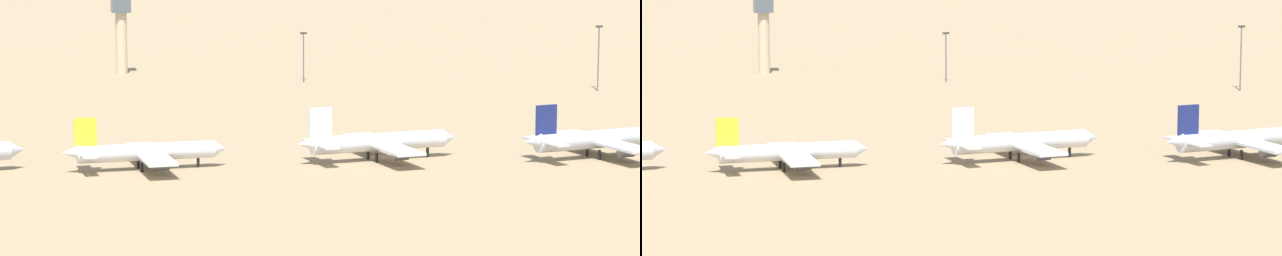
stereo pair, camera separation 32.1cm
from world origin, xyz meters
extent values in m
plane|color=#9E8460|center=(0.00, 0.00, 0.00)|extent=(4000.00, 4000.00, 0.00)
cone|color=silver|center=(-71.22, 2.54, 3.74)|extent=(3.23, 3.81, 3.39)
cylinder|color=silver|center=(-47.16, -3.67, 3.46)|extent=(26.55, 4.91, 3.30)
cone|color=silver|center=(-32.84, -2.79, 3.46)|extent=(2.66, 3.28, 3.13)
cone|color=silver|center=(-61.49, -4.54, 3.96)|extent=(3.46, 3.00, 2.80)
cube|color=yellow|center=(-58.69, -4.37, 7.80)|extent=(4.31, 0.67, 5.36)
cube|color=silver|center=(-58.89, -1.08, 3.79)|extent=(2.98, 5.76, 0.30)
cube|color=silver|center=(-58.49, -7.67, 3.79)|extent=(2.98, 5.76, 0.30)
cube|color=silver|center=(-46.34, -3.62, 2.97)|extent=(7.21, 26.69, 0.46)
cylinder|color=slate|center=(-45.90, 2.61, 1.81)|extent=(3.07, 1.99, 1.81)
cylinder|color=slate|center=(-45.14, -9.74, 1.81)|extent=(3.07, 1.99, 1.81)
cylinder|color=black|center=(-37.15, -3.05, 0.91)|extent=(0.58, 0.58, 1.81)
cylinder|color=black|center=(-48.52, -1.77, 0.91)|extent=(0.58, 0.58, 1.81)
cylinder|color=black|center=(-48.28, -5.72, 0.91)|extent=(0.58, 0.58, 1.81)
cylinder|color=silver|center=(-1.37, -3.15, 3.68)|extent=(28.21, 7.79, 3.50)
cone|color=silver|center=(13.67, -0.80, 3.68)|extent=(3.11, 3.69, 3.33)
cone|color=silver|center=(-16.42, -5.51, 4.20)|extent=(3.92, 3.48, 2.98)
cube|color=white|center=(-13.48, -5.05, 8.27)|extent=(4.56, 1.14, 5.69)
cube|color=silver|center=(-14.02, -1.59, 4.03)|extent=(3.69, 6.31, 0.32)
cube|color=silver|center=(-12.94, -8.51, 4.03)|extent=(3.69, 6.31, 0.32)
cube|color=silver|center=(-0.51, -3.02, 3.15)|extent=(10.21, 28.59, 0.49)
cylinder|color=slate|center=(-0.66, 3.60, 1.93)|extent=(3.41, 2.39, 1.93)
cylinder|color=slate|center=(1.37, -9.37, 1.93)|extent=(3.41, 2.39, 1.93)
cylinder|color=black|center=(9.14, -1.51, 0.96)|extent=(0.61, 0.61, 1.93)
cylinder|color=black|center=(-3.00, -1.28, 0.96)|extent=(0.61, 0.61, 1.93)
cylinder|color=black|center=(-2.35, -5.43, 0.96)|extent=(0.61, 0.61, 1.93)
cylinder|color=silver|center=(42.12, -9.64, 3.74)|extent=(28.61, 9.66, 3.56)
cone|color=silver|center=(26.98, -13.00, 4.28)|extent=(4.14, 3.73, 3.03)
cube|color=navy|center=(29.94, -12.35, 8.42)|extent=(4.62, 1.44, 5.79)
cube|color=silver|center=(29.16, -8.87, 4.10)|extent=(4.10, 6.53, 0.32)
cube|color=silver|center=(30.71, -15.83, 4.10)|extent=(4.10, 6.53, 0.32)
cube|color=silver|center=(42.99, -9.45, 3.21)|extent=(12.09, 29.16, 0.50)
cylinder|color=slate|center=(42.41, -2.73, 1.96)|extent=(3.56, 2.61, 1.96)
cylinder|color=slate|center=(45.31, -15.78, 1.96)|extent=(3.56, 2.61, 1.96)
cylinder|color=black|center=(40.35, -7.84, 0.98)|extent=(0.62, 0.62, 1.96)
cylinder|color=black|center=(41.28, -12.02, 0.98)|extent=(0.62, 0.62, 1.96)
cylinder|color=#C6B793|center=(-35.38, 151.13, 8.63)|extent=(3.20, 3.20, 17.27)
cube|color=#4C5660|center=(-35.38, 151.13, 19.70)|extent=(5.20, 5.20, 4.87)
cylinder|color=#59595E|center=(80.85, 87.20, 8.22)|extent=(0.36, 0.36, 16.43)
cube|color=#333333|center=(80.85, 87.20, 16.68)|extent=(1.80, 0.50, 0.50)
cylinder|color=#59595E|center=(10.30, 121.31, 6.50)|extent=(0.36, 0.36, 13.00)
cube|color=#333333|center=(10.30, 121.31, 13.25)|extent=(1.80, 0.50, 0.50)
camera|label=1|loc=(-84.59, -320.32, 56.50)|focal=95.02mm
camera|label=2|loc=(-84.28, -320.39, 56.50)|focal=95.02mm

